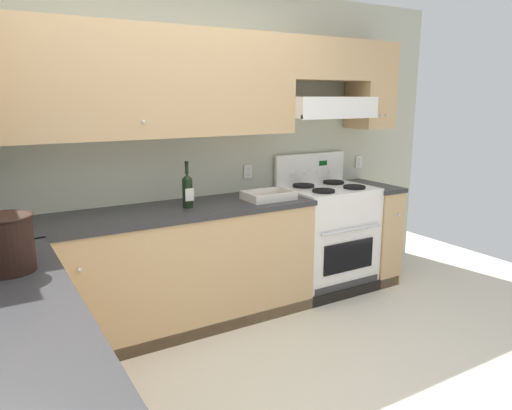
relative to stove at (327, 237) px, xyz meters
The scene contains 6 objects.
wall_back 1.46m from the stove, 165.09° to the left, with size 4.68×0.57×2.55m.
counter_back_run 1.47m from the stove, behind, with size 3.60×0.65×0.91m.
stove is the anchor object (origin of this frame).
wine_bottle 1.45m from the stove, behind, with size 0.08×0.08×0.34m.
bowl 0.82m from the stove, behind, with size 0.38×0.26×0.07m.
bucket 2.76m from the stove, 162.11° to the right, with size 0.25×0.25×0.27m.
Camera 1 is at (-1.25, -1.97, 1.70)m, focal length 33.68 mm.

